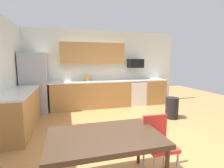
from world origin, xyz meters
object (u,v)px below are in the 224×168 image
(microwave, at_px, (135,63))
(trash_bin, at_px, (172,108))
(refrigerator, at_px, (35,83))
(chair_near_table, at_px, (158,140))
(dining_table, at_px, (105,139))
(kettle, at_px, (87,79))
(oven_range, at_px, (136,93))

(microwave, distance_m, trash_bin, 2.22)
(microwave, xyz_separation_m, trash_bin, (0.38, -1.80, -1.24))
(refrigerator, height_order, chair_near_table, refrigerator)
(refrigerator, xyz_separation_m, microwave, (3.47, 0.18, 0.60))
(microwave, height_order, dining_table, microwave)
(trash_bin, bearing_deg, kettle, 141.54)
(refrigerator, relative_size, trash_bin, 3.13)
(oven_range, height_order, kettle, kettle)
(oven_range, height_order, chair_near_table, oven_range)
(microwave, bearing_deg, chair_near_table, -108.22)
(chair_near_table, bearing_deg, trash_bin, 51.01)
(dining_table, height_order, trash_bin, dining_table)
(chair_near_table, bearing_deg, oven_range, 71.32)
(oven_range, distance_m, trash_bin, 1.75)
(oven_range, distance_m, kettle, 1.90)
(microwave, bearing_deg, oven_range, -90.00)
(refrigerator, relative_size, microwave, 3.48)
(oven_range, relative_size, kettle, 4.55)
(oven_range, bearing_deg, kettle, 178.42)
(chair_near_table, relative_size, kettle, 4.25)
(kettle, bearing_deg, chair_near_table, -81.66)
(oven_range, distance_m, microwave, 1.09)
(refrigerator, xyz_separation_m, trash_bin, (3.85, -1.62, -0.64))
(oven_range, relative_size, microwave, 1.69)
(refrigerator, bearing_deg, trash_bin, -22.76)
(refrigerator, height_order, oven_range, refrigerator)
(microwave, height_order, kettle, microwave)
(oven_range, bearing_deg, microwave, 90.00)
(dining_table, bearing_deg, microwave, 62.25)
(refrigerator, xyz_separation_m, dining_table, (1.40, -3.75, -0.27))
(microwave, xyz_separation_m, kettle, (-1.81, -0.05, -0.52))
(dining_table, height_order, kettle, kettle)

